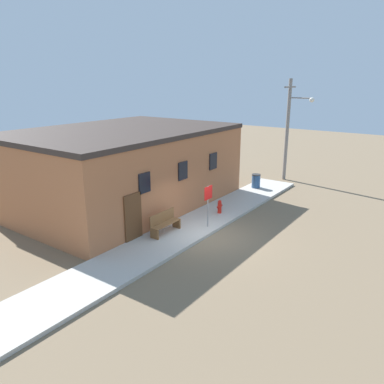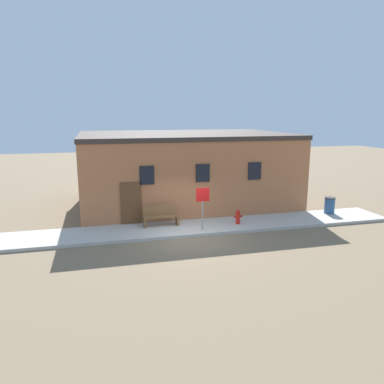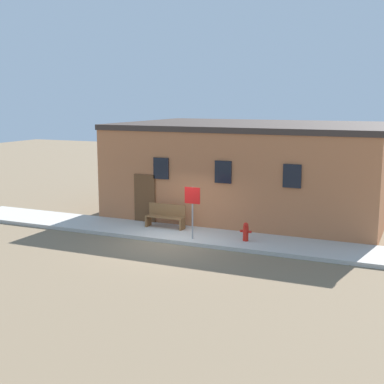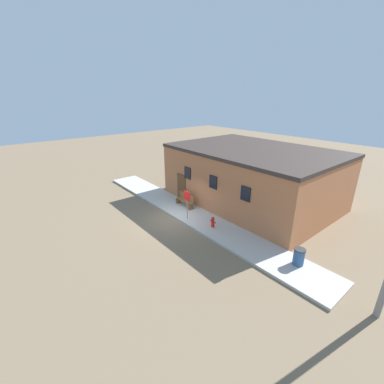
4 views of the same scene
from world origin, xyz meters
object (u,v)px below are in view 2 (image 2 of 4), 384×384
object	(u,v)px
fire_hydrant	(238,217)
bench	(161,216)
stop_sign	(203,201)
trash_bin	(330,205)

from	to	relation	value
fire_hydrant	bench	size ratio (longest dim) A/B	0.43
fire_hydrant	bench	world-z (taller)	bench
stop_sign	trash_bin	xyz separation A→B (m)	(7.43, 1.16, -0.94)
fire_hydrant	trash_bin	distance (m)	5.52
bench	trash_bin	xyz separation A→B (m)	(9.17, -0.05, -0.03)
fire_hydrant	trash_bin	size ratio (longest dim) A/B	0.80
fire_hydrant	trash_bin	world-z (taller)	trash_bin
trash_bin	bench	bearing A→B (deg)	179.72
stop_sign	trash_bin	distance (m)	7.57
fire_hydrant	stop_sign	world-z (taller)	stop_sign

